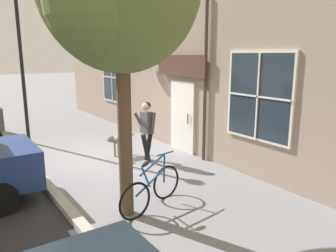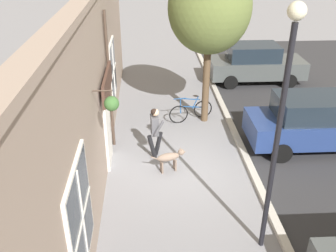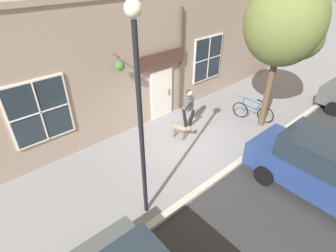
{
  "view_description": "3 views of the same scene",
  "coord_description": "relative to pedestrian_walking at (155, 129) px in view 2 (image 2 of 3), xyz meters",
  "views": [
    {
      "loc": [
        3.65,
        8.09,
        2.87
      ],
      "look_at": [
        -1.22,
        1.04,
        0.99
      ],
      "focal_mm": 35.0,
      "sensor_mm": 36.0,
      "label": 1
    },
    {
      "loc": [
        -0.98,
        -9.28,
        6.25
      ],
      "look_at": [
        -0.45,
        -0.28,
        1.55
      ],
      "focal_mm": 40.0,
      "sensor_mm": 36.0,
      "label": 2
    },
    {
      "loc": [
        5.5,
        -5.92,
        5.81
      ],
      "look_at": [
        -0.29,
        -0.84,
        0.89
      ],
      "focal_mm": 28.0,
      "sensor_mm": 36.0,
      "label": 3
    }
  ],
  "objects": [
    {
      "name": "street_tree_by_curb",
      "position": [
        1.97,
        2.45,
        2.99
      ],
      "size": [
        2.73,
        2.46,
        5.56
      ],
      "color": "brown",
      "rests_on": "ground_plane"
    },
    {
      "name": "dog_on_leash",
      "position": [
        0.41,
        -0.82,
        -0.51
      ],
      "size": [
        1.06,
        0.43,
        0.69
      ],
      "color": "#7F6B5B",
      "rests_on": "ground_plane"
    },
    {
      "name": "leaning_bicycle",
      "position": [
        1.39,
        2.47,
        -0.6
      ],
      "size": [
        1.66,
        0.58,
        1.01
      ],
      "color": "black",
      "rests_on": "ground_plane"
    },
    {
      "name": "parked_car_mid_block",
      "position": [
        5.08,
        0.31,
        -0.1
      ],
      "size": [
        4.31,
        1.96,
        1.75
      ],
      "color": "navy",
      "rests_on": "ground_plane"
    },
    {
      "name": "ground_plane",
      "position": [
        0.78,
        -0.67,
        -0.98
      ],
      "size": [
        90.0,
        90.0,
        0.0
      ],
      "primitive_type": "plane",
      "color": "gray"
    },
    {
      "name": "street_lamp",
      "position": [
        2.26,
        -3.86,
        2.42
      ],
      "size": [
        0.32,
        0.32,
        5.27
      ],
      "color": "black",
      "rests_on": "ground_plane"
    },
    {
      "name": "storefront_facade",
      "position": [
        -1.56,
        -0.68,
        1.5
      ],
      "size": [
        0.95,
        18.0,
        4.96
      ],
      "color": "gray",
      "rests_on": "ground_plane"
    },
    {
      "name": "pedestrian_walking",
      "position": [
        0.0,
        0.0,
        0.0
      ],
      "size": [
        0.54,
        0.55,
        1.64
      ],
      "color": "black",
      "rests_on": "ground_plane"
    },
    {
      "name": "parked_car_far_end",
      "position": [
        4.78,
        6.31,
        -0.1
      ],
      "size": [
        4.31,
        1.96,
        1.75
      ],
      "color": "#474C4C",
      "rests_on": "ground_plane"
    }
  ]
}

